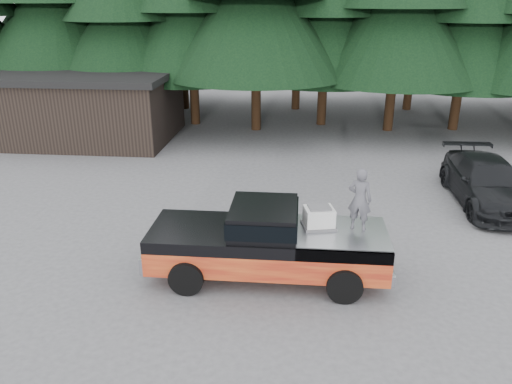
# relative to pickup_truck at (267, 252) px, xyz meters

# --- Properties ---
(ground) EXTENTS (120.00, 120.00, 0.00)m
(ground) POSITION_rel_pickup_truck_xyz_m (-0.68, 0.50, -0.67)
(ground) COLOR #505053
(ground) RESTS_ON ground
(pickup_truck) EXTENTS (6.00, 2.04, 1.33)m
(pickup_truck) POSITION_rel_pickup_truck_xyz_m (0.00, 0.00, 0.00)
(pickup_truck) COLOR orange
(pickup_truck) RESTS_ON ground
(truck_cab) EXTENTS (1.66, 1.90, 0.59)m
(truck_cab) POSITION_rel_pickup_truck_xyz_m (-0.10, 0.00, 0.96)
(truck_cab) COLOR black
(truck_cab) RESTS_ON pickup_truck
(air_compressor) EXTENTS (0.81, 0.72, 0.48)m
(air_compressor) POSITION_rel_pickup_truck_xyz_m (1.24, 0.21, 0.90)
(air_compressor) COLOR silver
(air_compressor) RESTS_ON pickup_truck
(man_on_bed) EXTENTS (0.66, 0.55, 1.56)m
(man_on_bed) POSITION_rel_pickup_truck_xyz_m (2.18, 0.17, 1.45)
(man_on_bed) COLOR #4F4E55
(man_on_bed) RESTS_ON pickup_truck
(parked_car) EXTENTS (2.17, 5.25, 1.52)m
(parked_car) POSITION_rel_pickup_truck_xyz_m (7.07, 5.51, 0.09)
(parked_car) COLOR black
(parked_car) RESTS_ON ground
(utility_building) EXTENTS (8.40, 6.40, 3.30)m
(utility_building) POSITION_rel_pickup_truck_xyz_m (-9.68, 12.50, 1.00)
(utility_building) COLOR black
(utility_building) RESTS_ON ground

